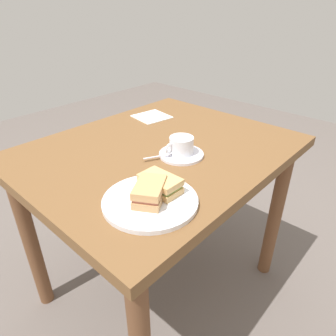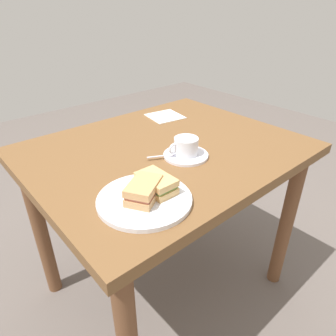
# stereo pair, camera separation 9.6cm
# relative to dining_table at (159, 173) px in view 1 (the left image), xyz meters

# --- Properties ---
(ground_plane) EXTENTS (6.00, 6.00, 0.00)m
(ground_plane) POSITION_rel_dining_table_xyz_m (0.00, 0.00, -0.65)
(ground_plane) COLOR #625954
(dining_table) EXTENTS (1.02, 0.83, 0.77)m
(dining_table) POSITION_rel_dining_table_xyz_m (0.00, 0.00, 0.00)
(dining_table) COLOR brown
(dining_table) RESTS_ON ground_plane
(sandwich_plate) EXTENTS (0.27, 0.27, 0.01)m
(sandwich_plate) POSITION_rel_dining_table_xyz_m (-0.28, -0.24, 0.12)
(sandwich_plate) COLOR white
(sandwich_plate) RESTS_ON dining_table
(sandwich_front) EXTENTS (0.14, 0.12, 0.05)m
(sandwich_front) POSITION_rel_dining_table_xyz_m (-0.28, -0.24, 0.16)
(sandwich_front) COLOR tan
(sandwich_front) RESTS_ON sandwich_plate
(sandwich_back) EXTENTS (0.07, 0.12, 0.05)m
(sandwich_back) POSITION_rel_dining_table_xyz_m (-0.23, -0.23, 0.15)
(sandwich_back) COLOR tan
(sandwich_back) RESTS_ON sandwich_plate
(coffee_saucer) EXTENTS (0.16, 0.16, 0.01)m
(coffee_saucer) POSITION_rel_dining_table_xyz_m (0.00, -0.11, 0.12)
(coffee_saucer) COLOR white
(coffee_saucer) RESTS_ON dining_table
(coffee_cup) EXTENTS (0.11, 0.09, 0.06)m
(coffee_cup) POSITION_rel_dining_table_xyz_m (0.00, -0.11, 0.16)
(coffee_cup) COLOR white
(coffee_cup) RESTS_ON coffee_saucer
(spoon) EXTENTS (0.09, 0.06, 0.01)m
(spoon) POSITION_rel_dining_table_xyz_m (-0.07, -0.08, 0.13)
(spoon) COLOR silver
(spoon) RESTS_ON coffee_saucer
(napkin) EXTENTS (0.17, 0.17, 0.00)m
(napkin) POSITION_rel_dining_table_xyz_m (0.22, 0.26, 0.12)
(napkin) COLOR white
(napkin) RESTS_ON dining_table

